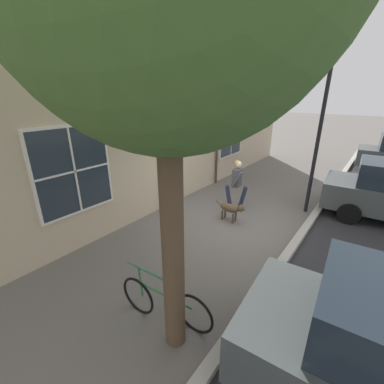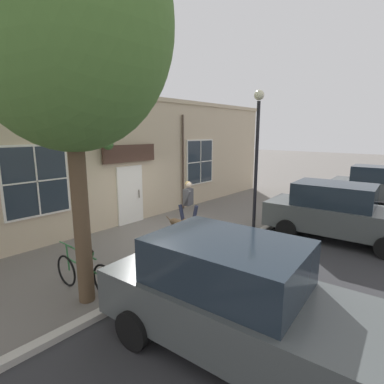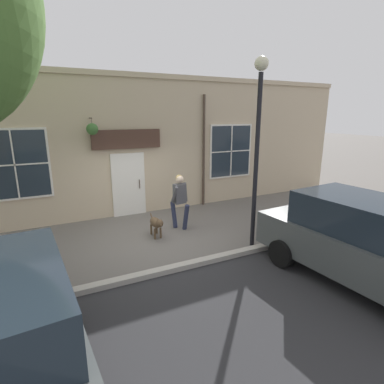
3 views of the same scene
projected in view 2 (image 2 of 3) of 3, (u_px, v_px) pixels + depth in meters
ground_plane at (175, 235)px, 9.70m from camera, size 90.00×90.00×0.00m
storefront_facade at (127, 160)px, 10.75m from camera, size 0.95×18.00×4.59m
pedestrian_walking at (188, 200)px, 10.37m from camera, size 0.69×0.55×1.64m
dog_on_leash at (178, 223)px, 9.65m from camera, size 1.02×0.30×0.63m
street_tree_by_curb at (63, 34)px, 5.00m from camera, size 3.79×3.42×7.11m
leaning_bicycle at (84, 273)px, 6.27m from camera, size 1.71×0.35×1.01m
parked_car_nearest_curb at (235, 298)px, 4.44m from camera, size 4.42×2.18×1.75m
parked_car_mid_block at (338, 212)px, 9.18m from camera, size 4.42×2.18×1.75m
parked_car_far_end at (383, 186)px, 13.62m from camera, size 4.42×2.18×1.75m
street_lamp at (257, 140)px, 9.65m from camera, size 0.32×0.32×4.58m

